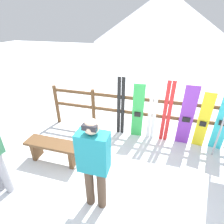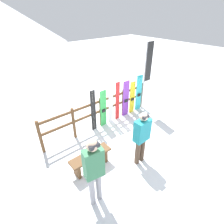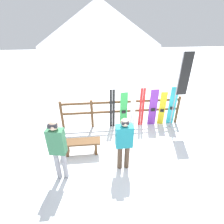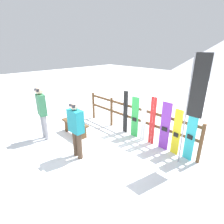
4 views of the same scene
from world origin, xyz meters
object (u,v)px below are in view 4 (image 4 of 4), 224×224
ski_pair_white (144,119)px  person_teal (76,127)px  snowboard_green (135,117)px  snowboard_cyan (191,134)px  ski_pair_red (152,121)px  ski_pair_black (125,112)px  snowboard_purple (165,127)px  bench (75,126)px  person_plaid_green (42,109)px  snowboard_yellow (177,133)px  rental_flag (193,98)px

ski_pair_white → person_teal: bearing=-108.1°
snowboard_green → ski_pair_white: size_ratio=0.93×
snowboard_cyan → person_teal: bearing=-136.5°
ski_pair_red → ski_pair_black: bearing=180.0°
snowboard_green → snowboard_purple: (1.15, 0.00, 0.04)m
ski_pair_red → snowboard_green: bearing=-179.7°
bench → snowboard_green: 2.15m
ski_pair_white → snowboard_purple: size_ratio=1.03×
person_plaid_green → ski_pair_black: bearing=55.7°
ski_pair_white → snowboard_purple: bearing=-0.2°
snowboard_yellow → snowboard_cyan: 0.40m
snowboard_yellow → ski_pair_red: bearing=179.8°
ski_pair_red → snowboard_purple: (0.45, -0.00, -0.04)m
ski_pair_red → snowboard_yellow: 0.83m
snowboard_cyan → rental_flag: (0.01, -0.29, 1.07)m
ski_pair_black → rental_flag: bearing=-7.1°
snowboard_yellow → snowboard_green: bearing=180.0°
person_plaid_green → snowboard_green: bearing=48.9°
ski_pair_black → ski_pair_red: (1.14, -0.00, 0.00)m
ski_pair_black → snowboard_purple: size_ratio=1.04×
person_teal → ski_pair_black: (-0.10, 2.15, -0.17)m
ski_pair_red → person_teal: bearing=-115.9°
bench → person_plaid_green: size_ratio=0.66×
snowboard_green → snowboard_cyan: 1.92m
ski_pair_red → snowboard_purple: ski_pair_red is taller
snowboard_cyan → snowboard_yellow: bearing=-180.0°
person_plaid_green → snowboard_purple: person_plaid_green is taller
ski_pair_black → ski_pair_red: bearing=-0.0°
bench → snowboard_green: bearing=42.6°
snowboard_cyan → bench: bearing=-157.6°
snowboard_green → ski_pair_black: bearing=179.6°
snowboard_green → ski_pair_white: 0.36m
ski_pair_white → ski_pair_red: ski_pair_red is taller
snowboard_cyan → rental_flag: 1.11m
snowboard_cyan → snowboard_green: bearing=-180.0°
ski_pair_white → bench: bearing=-143.1°
person_plaid_green → snowboard_green: size_ratio=1.26×
snowboard_cyan → ski_pair_white: bearing=179.9°
ski_pair_black → bench: bearing=-127.9°
snowboard_green → rental_flag: (1.93, -0.29, 1.14)m
person_teal → snowboard_cyan: size_ratio=1.05×
bench → ski_pair_white: ski_pair_white is taller
person_teal → snowboard_green: size_ratio=1.15×
snowboard_purple → snowboard_cyan: snowboard_cyan is taller
person_teal → snowboard_purple: bearing=55.2°
snowboard_yellow → rental_flag: rental_flag is taller
person_teal → snowboard_cyan: person_teal is taller
ski_pair_black → snowboard_cyan: size_ratio=1.00×
person_teal → ski_pair_black: bearing=92.6°
ski_pair_red → rental_flag: (1.23, -0.30, 1.06)m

